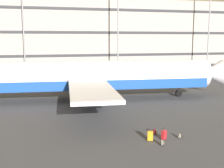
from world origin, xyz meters
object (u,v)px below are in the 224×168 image
(airliner, at_px, (90,77))
(suitcase_red, at_px, (164,135))
(backpack_laid_flat, at_px, (179,136))
(backpack_small, at_px, (162,143))
(suitcase_scuffed, at_px, (150,136))
(backpack_purple, at_px, (155,132))

(airliner, relative_size, suitcase_red, 40.12)
(backpack_laid_flat, bearing_deg, backpack_small, -149.75)
(suitcase_red, xyz_separation_m, suitcase_scuffed, (-1.20, -0.04, 0.02))
(backpack_laid_flat, relative_size, backpack_purple, 0.85)
(airliner, distance_m, suitcase_scuffed, 16.94)
(suitcase_red, distance_m, backpack_purple, 1.32)
(suitcase_scuffed, height_order, backpack_small, suitcase_scuffed)
(airliner, height_order, backpack_laid_flat, airliner)
(airliner, relative_size, backpack_small, 72.52)
(airliner, distance_m, suitcase_red, 17.09)
(suitcase_scuffed, bearing_deg, backpack_purple, 55.37)
(suitcase_red, distance_m, suitcase_scuffed, 1.20)
(suitcase_scuffed, bearing_deg, backpack_small, -65.75)
(backpack_small, bearing_deg, backpack_laid_flat, 30.25)
(suitcase_red, height_order, backpack_purple, suitcase_red)
(airliner, distance_m, backpack_small, 18.18)
(suitcase_scuffed, relative_size, backpack_purple, 1.76)
(suitcase_scuffed, xyz_separation_m, backpack_laid_flat, (2.55, 0.01, -0.23))
(backpack_laid_flat, bearing_deg, backpack_purple, 141.26)
(airliner, height_order, suitcase_red, airliner)
(backpack_purple, bearing_deg, backpack_laid_flat, -38.74)
(airliner, xyz_separation_m, backpack_laid_flat, (4.68, -16.58, -2.84))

